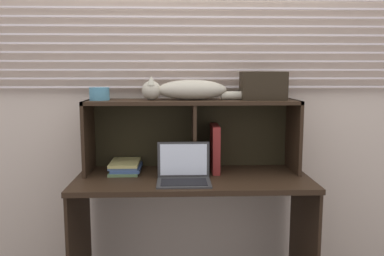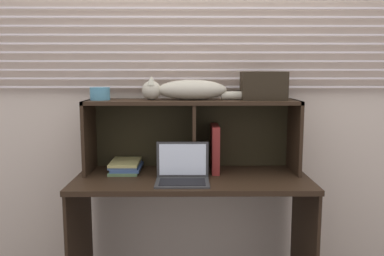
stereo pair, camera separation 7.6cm
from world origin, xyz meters
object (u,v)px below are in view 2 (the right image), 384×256
at_px(cat, 187,90).
at_px(laptop, 182,174).
at_px(small_basket, 100,94).
at_px(storage_box, 264,86).
at_px(book_stack, 126,166).
at_px(binder_upright, 215,148).

xyz_separation_m(cat, laptop, (-0.03, -0.24, -0.46)).
xyz_separation_m(small_basket, storage_box, (1.00, 0.00, 0.05)).
xyz_separation_m(laptop, book_stack, (-0.36, 0.24, -0.01)).
bearing_deg(storage_box, small_basket, 180.00).
relative_size(laptop, storage_box, 1.11).
bearing_deg(binder_upright, cat, -180.00).
height_order(cat, binder_upright, cat).
distance_m(laptop, small_basket, 0.71).
distance_m(laptop, storage_box, 0.73).
bearing_deg(binder_upright, small_basket, 180.00).
bearing_deg(cat, storage_box, 0.00).
height_order(binder_upright, book_stack, binder_upright).
relative_size(cat, laptop, 2.35).
height_order(cat, laptop, cat).
xyz_separation_m(cat, book_stack, (-0.39, 0.00, -0.47)).
bearing_deg(binder_upright, laptop, -129.46).
bearing_deg(small_basket, cat, -0.00).
distance_m(cat, storage_box, 0.47).
distance_m(cat, laptop, 0.52).
xyz_separation_m(cat, storage_box, (0.46, 0.00, 0.03)).
xyz_separation_m(binder_upright, storage_box, (0.29, 0.00, 0.39)).
relative_size(laptop, binder_upright, 1.03).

